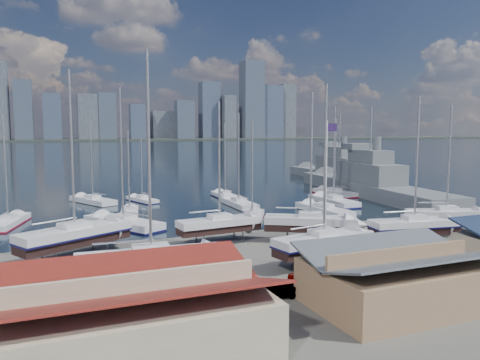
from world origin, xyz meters
name	(u,v)px	position (x,y,z in m)	size (l,w,h in m)	color
ground	(288,251)	(0.00, -10.00, 0.00)	(1400.00, 1400.00, 0.00)	#605E59
water	(81,148)	(0.00, 300.00, -0.15)	(1400.00, 600.00, 0.40)	#182C38
far_shore	(66,140)	(0.00, 560.00, 1.10)	(1400.00, 80.00, 2.20)	#2D332D
skyline	(58,108)	(-7.83, 553.76, 39.09)	(639.14, 43.80, 107.69)	#475166
shed_red	(135,310)	(-18.00, -26.00, 2.32)	(14.70, 9.45, 4.51)	#BFB293
shed_grey	(399,275)	(0.00, -26.00, 2.15)	(12.60, 8.40, 4.17)	#8C6B4C
sailboat_cradle_0	(75,235)	(-19.94, -4.61, 2.15)	(11.10, 8.00, 17.61)	#2D2D33
sailboat_cradle_1	(151,262)	(-15.14, -16.45, 2.17)	(11.33, 3.88, 17.85)	#2D2D33
sailboat_cradle_2	(220,224)	(-5.25, -4.27, 2.03)	(9.41, 3.53, 15.08)	#2D2D33
sailboat_cradle_3	(324,242)	(0.53, -15.66, 2.07)	(10.27, 4.42, 16.06)	#2D2D33
sailboat_cradle_4	(310,223)	(4.05, -7.51, 2.08)	(9.85, 7.39, 16.04)	#2D2D33
sailboat_cradle_5	(414,226)	(13.40, -13.02, 2.05)	(9.96, 4.22, 15.63)	#2D2D33
sailboat_cradle_6	(447,215)	(21.55, -9.50, 2.02)	(9.54, 5.89, 15.02)	#2D2D33
sailboat_moored_1	(8,224)	(-26.99, 14.40, 0.31)	(5.13, 10.21, 14.71)	black
sailboat_moored_2	(93,202)	(-15.40, 29.49, 0.32)	(7.04, 10.54, 15.55)	black
sailboat_moored_3	(123,225)	(-13.63, 7.86, 0.31)	(8.92, 12.21, 18.10)	black
sailboat_moored_4	(130,213)	(-11.51, 16.09, 0.32)	(3.85, 8.69, 12.69)	black
sailboat_moored_5	(142,200)	(-7.49, 28.04, 0.31)	(4.49, 8.13, 11.72)	black
sailboat_moored_6	(252,219)	(2.95, 5.60, 0.31)	(6.90, 9.41, 13.97)	black
sailboat_moored_7	(239,205)	(5.83, 17.33, 0.32)	(3.06, 10.34, 15.54)	black
sailboat_moored_8	(225,197)	(7.01, 26.71, 0.31)	(2.99, 9.46, 14.00)	black
sailboat_moored_9	(324,211)	(14.94, 6.83, 0.32)	(3.37, 11.18, 16.78)	black
sailboat_moored_10	(333,202)	(21.13, 13.68, 0.31)	(3.41, 11.34, 16.85)	black
sailboat_moored_11	(335,194)	(27.49, 22.77, 0.31)	(3.84, 10.24, 14.95)	black
naval_ship_east	(369,186)	(33.40, 20.26, 1.66)	(12.98, 45.86, 18.08)	#585C61
naval_ship_west	(338,174)	(43.19, 44.57, 1.67)	(7.69, 39.92, 17.58)	#585C61
car_a	(310,282)	(-4.11, -21.06, 0.64)	(1.51, 3.76, 1.28)	gray
car_b	(274,289)	(-7.30, -21.50, 0.65)	(1.38, 3.96, 1.30)	gray
car_c	(342,268)	(-0.09, -19.41, 0.77)	(2.54, 5.52, 1.53)	gray
car_d	(479,257)	(13.64, -20.90, 0.64)	(1.80, 4.43, 1.29)	gray
flagpole	(327,177)	(3.05, -12.15, 7.55)	(1.14, 0.12, 13.00)	white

